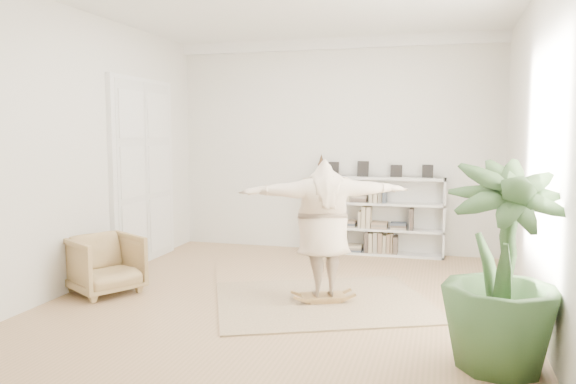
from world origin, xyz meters
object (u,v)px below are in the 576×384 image
(armchair, at_px, (105,264))
(houseplant, at_px, (502,266))
(rocker_board, at_px, (323,297))
(bookshelf, at_px, (377,217))
(person, at_px, (323,225))

(armchair, height_order, houseplant, houseplant)
(rocker_board, relative_size, houseplant, 0.33)
(houseplant, bearing_deg, armchair, 166.50)
(bookshelf, height_order, houseplant, houseplant)
(rocker_board, xyz_separation_m, houseplant, (1.85, -1.45, 0.83))
(rocker_board, height_order, person, person)
(rocker_board, bearing_deg, armchair, 163.42)
(bookshelf, xyz_separation_m, rocker_board, (-0.30, -2.88, -0.57))
(armchair, relative_size, rocker_board, 1.36)
(rocker_board, relative_size, person, 0.30)
(rocker_board, xyz_separation_m, person, (-0.00, 0.00, 0.87))
(bookshelf, relative_size, houseplant, 1.22)
(rocker_board, height_order, houseplant, houseplant)
(person, relative_size, houseplant, 1.11)
(armchair, xyz_separation_m, houseplant, (4.60, -1.10, 0.53))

